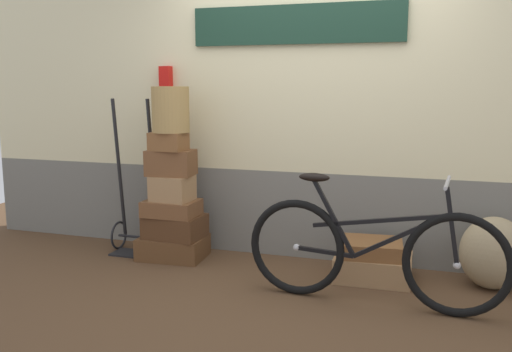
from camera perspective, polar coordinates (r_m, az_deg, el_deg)
ground at (r=4.29m, az=3.45°, el=-11.66°), size 8.54×5.20×0.06m
station_building at (r=4.83m, az=6.28°, el=7.32°), size 6.54×0.74×2.67m
suitcase_0 at (r=5.00m, az=-8.44°, el=-7.17°), size 0.58×0.45×0.19m
suitcase_1 at (r=4.93m, az=-8.24°, el=-5.08°), size 0.51×0.38×0.20m
suitcase_2 at (r=4.88m, az=-8.57°, el=-3.23°), size 0.45×0.34×0.13m
suitcase_3 at (r=4.84m, az=-8.51°, el=-1.25°), size 0.35×0.29×0.21m
suitcase_4 at (r=4.84m, az=-8.64°, el=1.35°), size 0.41×0.30×0.22m
suitcase_5 at (r=4.79m, az=-8.90°, el=3.50°), size 0.29×0.24×0.15m
suitcase_6 at (r=4.52m, az=11.84°, el=-9.05°), size 0.59×0.46×0.19m
suitcase_7 at (r=4.46m, az=11.71°, el=-7.19°), size 0.49×0.43×0.12m
wicker_basket at (r=4.78m, az=-8.70°, el=6.71°), size 0.31×0.31×0.38m
luggage_trolley at (r=5.17m, az=-12.09°, el=-3.91°), size 0.42×0.35×1.38m
burlap_sack at (r=4.53m, az=23.02°, el=-7.23°), size 0.48×0.41×0.55m
bicycle at (r=3.93m, az=11.72°, el=-7.67°), size 1.79×0.46×0.90m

